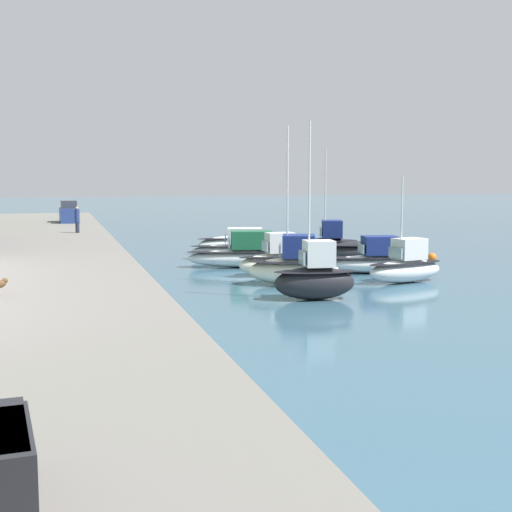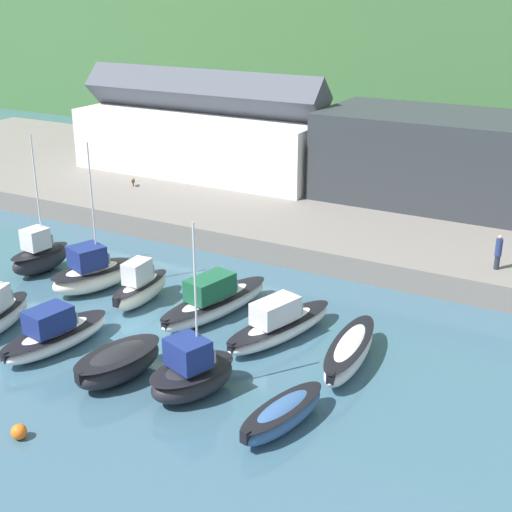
{
  "view_description": "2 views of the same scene",
  "coord_description": "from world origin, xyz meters",
  "px_view_note": "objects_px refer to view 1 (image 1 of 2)",
  "views": [
    {
      "loc": [
        -43.74,
        16.16,
        6.33
      ],
      "look_at": [
        -3.51,
        4.68,
        1.52
      ],
      "focal_mm": 50.0,
      "sensor_mm": 36.0,
      "label": 1
    },
    {
      "loc": [
        22.56,
        -27.03,
        17.63
      ],
      "look_at": [
        3.69,
        6.99,
        2.55
      ],
      "focal_mm": 50.0,
      "sensor_mm": 36.0,
      "label": 2
    }
  ],
  "objects_px": {
    "moored_boat_5": "(237,244)",
    "moored_boat_0": "(315,277)",
    "moored_boat_1": "(295,266)",
    "moored_boat_8": "(356,252)",
    "parked_car_0": "(69,213)",
    "moored_boat_2": "(277,260)",
    "moored_boat_4": "(241,248)",
    "moored_boat_3": "(247,254)",
    "person_on_quay": "(77,219)",
    "moored_boat_10": "(312,243)",
    "mooring_buoy_0": "(432,257)",
    "moored_boat_7": "(376,260)",
    "moored_boat_6": "(406,266)",
    "moored_boat_9": "(329,244)"
  },
  "relations": [
    {
      "from": "moored_boat_8",
      "to": "moored_boat_3",
      "type": "bearing_deg",
      "value": 98.12
    },
    {
      "from": "moored_boat_5",
      "to": "mooring_buoy_0",
      "type": "xyz_separation_m",
      "value": [
        -9.61,
        -12.15,
        -0.44
      ]
    },
    {
      "from": "person_on_quay",
      "to": "moored_boat_7",
      "type": "bearing_deg",
      "value": -135.02
    },
    {
      "from": "moored_boat_5",
      "to": "person_on_quay",
      "type": "height_order",
      "value": "person_on_quay"
    },
    {
      "from": "moored_boat_2",
      "to": "moored_boat_4",
      "type": "distance_m",
      "value": 9.11
    },
    {
      "from": "moored_boat_0",
      "to": "mooring_buoy_0",
      "type": "height_order",
      "value": "moored_boat_0"
    },
    {
      "from": "moored_boat_0",
      "to": "moored_boat_2",
      "type": "distance_m",
      "value": 8.6
    },
    {
      "from": "moored_boat_2",
      "to": "mooring_buoy_0",
      "type": "bearing_deg",
      "value": -76.31
    },
    {
      "from": "mooring_buoy_0",
      "to": "moored_boat_8",
      "type": "bearing_deg",
      "value": 84.24
    },
    {
      "from": "moored_boat_1",
      "to": "moored_boat_9",
      "type": "relative_size",
      "value": 1.1
    },
    {
      "from": "moored_boat_3",
      "to": "person_on_quay",
      "type": "bearing_deg",
      "value": 51.65
    },
    {
      "from": "moored_boat_4",
      "to": "mooring_buoy_0",
      "type": "relative_size",
      "value": 11.67
    },
    {
      "from": "moored_boat_3",
      "to": "moored_boat_6",
      "type": "height_order",
      "value": "moored_boat_6"
    },
    {
      "from": "moored_boat_8",
      "to": "moored_boat_10",
      "type": "distance_m",
      "value": 8.55
    },
    {
      "from": "parked_car_0",
      "to": "moored_boat_1",
      "type": "bearing_deg",
      "value": 107.53
    },
    {
      "from": "moored_boat_3",
      "to": "mooring_buoy_0",
      "type": "bearing_deg",
      "value": -81.67
    },
    {
      "from": "mooring_buoy_0",
      "to": "moored_boat_7",
      "type": "bearing_deg",
      "value": 122.74
    },
    {
      "from": "moored_boat_8",
      "to": "mooring_buoy_0",
      "type": "height_order",
      "value": "moored_boat_8"
    },
    {
      "from": "moored_boat_0",
      "to": "moored_boat_4",
      "type": "relative_size",
      "value": 1.16
    },
    {
      "from": "moored_boat_5",
      "to": "moored_boat_0",
      "type": "bearing_deg",
      "value": 169.98
    },
    {
      "from": "moored_boat_1",
      "to": "moored_boat_4",
      "type": "height_order",
      "value": "moored_boat_1"
    },
    {
      "from": "moored_boat_6",
      "to": "parked_car_0",
      "type": "height_order",
      "value": "moored_boat_6"
    },
    {
      "from": "moored_boat_4",
      "to": "moored_boat_3",
      "type": "bearing_deg",
      "value": -173.35
    },
    {
      "from": "moored_boat_0",
      "to": "moored_boat_9",
      "type": "distance_m",
      "value": 18.28
    },
    {
      "from": "moored_boat_3",
      "to": "moored_boat_9",
      "type": "xyz_separation_m",
      "value": [
        3.48,
        -7.44,
        0.18
      ]
    },
    {
      "from": "moored_boat_8",
      "to": "parked_car_0",
      "type": "xyz_separation_m",
      "value": [
        26.81,
        19.13,
        1.65
      ]
    },
    {
      "from": "moored_boat_2",
      "to": "moored_boat_7",
      "type": "height_order",
      "value": "moored_boat_2"
    },
    {
      "from": "moored_boat_5",
      "to": "moored_boat_9",
      "type": "height_order",
      "value": "moored_boat_9"
    },
    {
      "from": "moored_boat_2",
      "to": "moored_boat_3",
      "type": "height_order",
      "value": "moored_boat_2"
    },
    {
      "from": "moored_boat_6",
      "to": "moored_boat_0",
      "type": "bearing_deg",
      "value": 105.0
    },
    {
      "from": "moored_boat_3",
      "to": "moored_boat_10",
      "type": "relative_size",
      "value": 1.57
    },
    {
      "from": "moored_boat_0",
      "to": "moored_boat_2",
      "type": "relative_size",
      "value": 1.79
    },
    {
      "from": "moored_boat_4",
      "to": "moored_boat_6",
      "type": "distance_m",
      "value": 15.14
    },
    {
      "from": "moored_boat_5",
      "to": "parked_car_0",
      "type": "height_order",
      "value": "parked_car_0"
    },
    {
      "from": "moored_boat_2",
      "to": "person_on_quay",
      "type": "distance_m",
      "value": 21.17
    },
    {
      "from": "moored_boat_2",
      "to": "moored_boat_6",
      "type": "xyz_separation_m",
      "value": [
        -4.6,
        -6.5,
        -0.04
      ]
    },
    {
      "from": "moored_boat_10",
      "to": "moored_boat_8",
      "type": "bearing_deg",
      "value": -167.47
    },
    {
      "from": "moored_boat_9",
      "to": "parked_car_0",
      "type": "distance_m",
      "value": 29.63
    },
    {
      "from": "moored_boat_5",
      "to": "moored_boat_9",
      "type": "bearing_deg",
      "value": -137.61
    },
    {
      "from": "parked_car_0",
      "to": "moored_boat_4",
      "type": "bearing_deg",
      "value": 117.34
    },
    {
      "from": "moored_boat_1",
      "to": "person_on_quay",
      "type": "distance_m",
      "value": 24.32
    },
    {
      "from": "moored_boat_4",
      "to": "moored_boat_1",
      "type": "bearing_deg",
      "value": -164.58
    },
    {
      "from": "moored_boat_7",
      "to": "moored_boat_8",
      "type": "relative_size",
      "value": 1.28
    },
    {
      "from": "moored_boat_8",
      "to": "mooring_buoy_0",
      "type": "xyz_separation_m",
      "value": [
        -0.58,
        -5.72,
        -0.51
      ]
    },
    {
      "from": "moored_boat_4",
      "to": "moored_boat_8",
      "type": "height_order",
      "value": "moored_boat_4"
    },
    {
      "from": "moored_boat_1",
      "to": "moored_boat_8",
      "type": "bearing_deg",
      "value": -22.96
    },
    {
      "from": "moored_boat_5",
      "to": "moored_boat_8",
      "type": "relative_size",
      "value": 1.32
    },
    {
      "from": "parked_car_0",
      "to": "mooring_buoy_0",
      "type": "distance_m",
      "value": 37.04
    },
    {
      "from": "moored_boat_0",
      "to": "parked_car_0",
      "type": "height_order",
      "value": "moored_boat_0"
    },
    {
      "from": "moored_boat_9",
      "to": "person_on_quay",
      "type": "height_order",
      "value": "moored_boat_9"
    }
  ]
}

